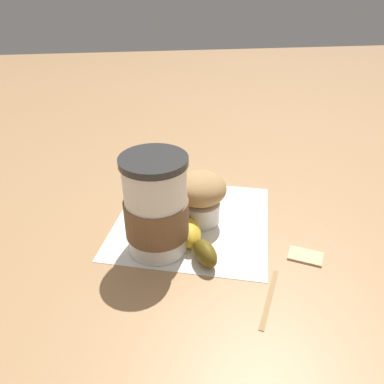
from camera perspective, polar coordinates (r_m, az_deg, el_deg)
ground_plane at (r=0.65m, az=0.00°, el=-4.42°), size 3.00×3.00×0.00m
paper_napkin at (r=0.65m, az=0.00°, el=-4.37°), size 0.32×0.32×0.00m
coffee_cup at (r=0.55m, az=-5.49°, el=-2.52°), size 0.10×0.10×0.15m
muffin at (r=0.62m, az=1.24°, el=-0.49°), size 0.09×0.09×0.09m
banana at (r=0.61m, az=0.16°, el=-4.69°), size 0.21×0.08×0.03m
sugar_packet at (r=0.60m, az=16.92°, el=-9.19°), size 0.05×0.06×0.01m
wooden_stirrer at (r=0.52m, az=11.70°, el=-15.52°), size 0.10×0.06×0.00m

